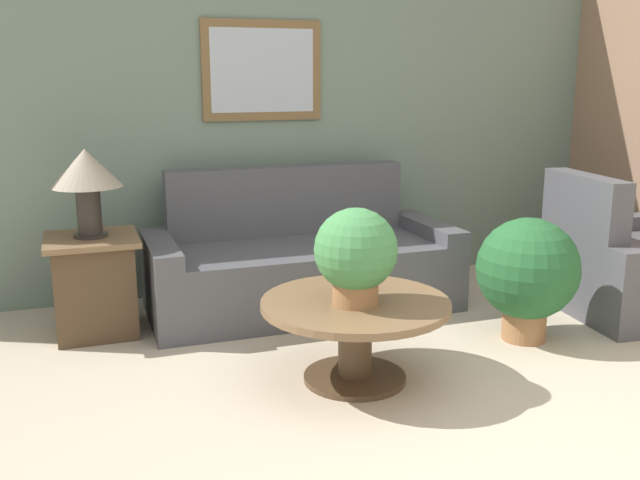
# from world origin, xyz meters

# --- Properties ---
(ground_plane) EXTENTS (20.00, 20.00, 0.00)m
(ground_plane) POSITION_xyz_m (0.00, 0.00, 0.00)
(ground_plane) COLOR #BCAD93
(wall_back) EXTENTS (6.87, 0.09, 2.60)m
(wall_back) POSITION_xyz_m (-0.01, 2.72, 1.31)
(wall_back) COLOR slate
(wall_back) RESTS_ON ground_plane
(couch_main) EXTENTS (2.10, 0.90, 0.95)m
(couch_main) POSITION_xyz_m (-0.23, 2.12, 0.30)
(couch_main) COLOR #4C4C51
(couch_main) RESTS_ON ground_plane
(armchair) EXTENTS (1.05, 1.22, 0.95)m
(armchair) POSITION_xyz_m (1.86, 1.32, 0.30)
(armchair) COLOR #4C4C51
(armchair) RESTS_ON ground_plane
(coffee_table) EXTENTS (1.00, 1.00, 0.45)m
(coffee_table) POSITION_xyz_m (-0.34, 0.84, 0.33)
(coffee_table) COLOR #4C3823
(coffee_table) RESTS_ON ground_plane
(side_table) EXTENTS (0.56, 0.56, 0.62)m
(side_table) POSITION_xyz_m (-1.61, 2.05, 0.32)
(side_table) COLOR #4C3823
(side_table) RESTS_ON ground_plane
(table_lamp) EXTENTS (0.43, 0.43, 0.54)m
(table_lamp) POSITION_xyz_m (-1.61, 2.05, 1.01)
(table_lamp) COLOR #2D2823
(table_lamp) RESTS_ON side_table
(potted_plant_on_table) EXTENTS (0.43, 0.43, 0.50)m
(potted_plant_on_table) POSITION_xyz_m (-0.37, 0.78, 0.72)
(potted_plant_on_table) COLOR #9E6B42
(potted_plant_on_table) RESTS_ON coffee_table
(potted_plant_floor) EXTENTS (0.62, 0.62, 0.76)m
(potted_plant_floor) POSITION_xyz_m (0.87, 1.05, 0.43)
(potted_plant_floor) COLOR #9E6B42
(potted_plant_floor) RESTS_ON ground_plane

